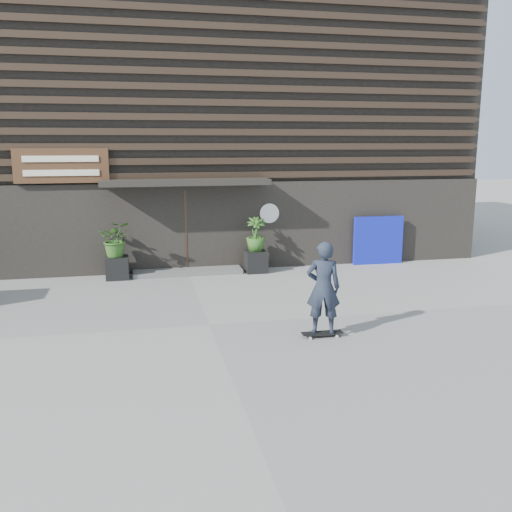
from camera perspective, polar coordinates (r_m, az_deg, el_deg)
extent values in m
plane|color=gray|center=(11.34, -4.80, -7.00)|extent=(80.00, 80.00, 0.00)
cube|color=#52524F|center=(15.73, -6.96, -1.57)|extent=(3.00, 0.80, 0.12)
cube|color=black|center=(15.44, -13.95, -1.16)|extent=(0.60, 0.60, 0.60)
imported|color=#2D591E|center=(15.29, -14.09, 1.69)|extent=(0.86, 0.75, 0.96)
cube|color=black|center=(15.76, -0.02, -0.57)|extent=(0.60, 0.60, 0.60)
imported|color=#2D591E|center=(15.62, -0.02, 2.23)|extent=(0.54, 0.54, 0.96)
cube|color=#0C15A7|center=(17.15, 12.34, 1.57)|extent=(1.53, 0.13, 1.44)
cube|color=black|center=(20.72, -8.64, 12.48)|extent=(18.00, 10.00, 8.00)
cube|color=black|center=(15.84, -7.18, 2.90)|extent=(18.00, 0.12, 2.50)
cube|color=#38281E|center=(15.64, -7.29, 8.13)|extent=(17.60, 0.08, 0.18)
cube|color=#38281E|center=(15.62, -7.33, 9.56)|extent=(17.60, 0.08, 0.18)
cube|color=#38281E|center=(15.61, -7.37, 11.00)|extent=(17.60, 0.08, 0.18)
cube|color=#38281E|center=(15.62, -7.40, 12.44)|extent=(17.60, 0.08, 0.18)
cube|color=#38281E|center=(15.63, -7.44, 13.88)|extent=(17.60, 0.08, 0.18)
cube|color=#38281E|center=(15.65, -7.48, 15.31)|extent=(17.60, 0.08, 0.18)
cube|color=#38281E|center=(15.68, -7.52, 16.74)|extent=(17.60, 0.08, 0.18)
cube|color=#38281E|center=(15.72, -7.56, 18.17)|extent=(17.60, 0.08, 0.18)
cube|color=#38281E|center=(15.78, -7.60, 19.58)|extent=(17.60, 0.08, 0.18)
cube|color=#38281E|center=(15.84, -7.64, 20.98)|extent=(17.60, 0.08, 0.18)
cube|color=#38281E|center=(15.91, -7.68, 22.38)|extent=(17.60, 0.08, 0.18)
cube|color=#38281E|center=(15.99, -7.72, 23.76)|extent=(17.60, 0.08, 0.18)
cube|color=black|center=(15.27, -7.15, 7.49)|extent=(4.50, 1.00, 0.15)
cube|color=black|center=(16.02, -7.22, 2.63)|extent=(2.40, 0.30, 2.30)
cube|color=#38281E|center=(15.84, -7.16, 2.53)|extent=(0.06, 0.10, 2.30)
cube|color=#472B19|center=(15.60, -19.22, 8.69)|extent=(2.40, 0.10, 0.90)
cube|color=beige|center=(15.53, -19.30, 9.34)|extent=(1.90, 0.02, 0.16)
cube|color=beige|center=(15.54, -19.21, 8.01)|extent=(1.90, 0.02, 0.16)
cylinder|color=white|center=(16.10, 1.38, 4.38)|extent=(0.56, 0.03, 0.56)
cube|color=black|center=(10.66, 6.76, -7.78)|extent=(0.78, 0.20, 0.02)
cylinder|color=#AFAFAA|center=(10.51, 5.57, -8.36)|extent=(0.06, 0.03, 0.06)
cylinder|color=#AAABA6|center=(10.69, 5.25, -8.01)|extent=(0.06, 0.03, 0.06)
cylinder|color=#A9AAA5|center=(10.67, 8.26, -8.12)|extent=(0.06, 0.03, 0.06)
cylinder|color=beige|center=(10.85, 7.89, -7.78)|extent=(0.06, 0.03, 0.06)
imported|color=#191F2E|center=(10.40, 6.87, -3.21)|extent=(0.71, 0.55, 1.73)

